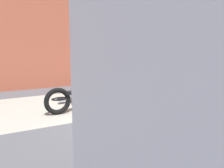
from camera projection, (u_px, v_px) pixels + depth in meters
name	position (u px, v px, depth m)	size (l,w,h in m)	color
ground_plane	(134.00, 113.00, 6.37)	(80.00, 80.00, 0.00)	#47474C
sidewalk_slab	(105.00, 100.00, 7.87)	(36.00, 3.50, 0.01)	gray
brick_building_wall	(70.00, 32.00, 10.44)	(36.00, 0.50, 4.90)	brown
motorcycle_black	(75.00, 98.00, 6.38)	(2.01, 0.58, 1.03)	black
motorcycle_green	(132.00, 91.00, 7.30)	(2.01, 0.58, 1.03)	black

